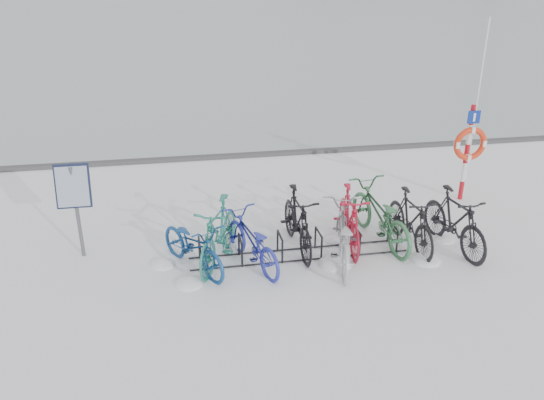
# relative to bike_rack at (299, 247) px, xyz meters

# --- Properties ---
(ground) EXTENTS (900.00, 900.00, 0.00)m
(ground) POSITION_rel_bike_rack_xyz_m (0.00, 0.00, -0.18)
(ground) COLOR white
(ground) RESTS_ON ground
(quay_edge) EXTENTS (400.00, 0.25, 0.10)m
(quay_edge) POSITION_rel_bike_rack_xyz_m (0.00, 5.90, -0.13)
(quay_edge) COLOR #3F3F42
(quay_edge) RESTS_ON ground
(bike_rack) EXTENTS (4.00, 0.48, 0.46)m
(bike_rack) POSITION_rel_bike_rack_xyz_m (0.00, 0.00, 0.00)
(bike_rack) COLOR black
(bike_rack) RESTS_ON ground
(info_board) EXTENTS (0.59, 0.23, 1.77)m
(info_board) POSITION_rel_bike_rack_xyz_m (-3.89, 0.69, 1.09)
(info_board) COLOR #595B5E
(info_board) RESTS_ON ground
(lifebuoy_station) EXTENTS (0.77, 0.22, 3.97)m
(lifebuoy_station) POSITION_rel_bike_rack_xyz_m (4.27, 1.88, 1.15)
(lifebuoy_station) COLOR #AA0D17
(lifebuoy_station) RESTS_ON ground
(bike_0) EXTENTS (1.47, 1.88, 0.95)m
(bike_0) POSITION_rel_bike_rack_xyz_m (-1.91, -0.09, 0.29)
(bike_0) COLOR navy
(bike_0) RESTS_ON ground
(bike_1) EXTENTS (1.30, 2.02, 1.18)m
(bike_1) POSITION_rel_bike_rack_xyz_m (-1.45, 0.08, 0.41)
(bike_1) COLOR #237365
(bike_1) RESTS_ON ground
(bike_2) EXTENTS (1.22, 1.96, 0.97)m
(bike_2) POSITION_rel_bike_rack_xyz_m (-0.89, -0.14, 0.30)
(bike_2) COLOR #272EA2
(bike_2) RESTS_ON ground
(bike_3) EXTENTS (0.60, 1.98, 1.18)m
(bike_3) POSITION_rel_bike_rack_xyz_m (0.03, 0.29, 0.41)
(bike_3) COLOR black
(bike_3) RESTS_ON ground
(bike_4) EXTENTS (1.19, 2.16, 1.07)m
(bike_4) POSITION_rel_bike_rack_xyz_m (0.70, -0.34, 0.36)
(bike_4) COLOR #A4A8AC
(bike_4) RESTS_ON ground
(bike_5) EXTENTS (0.79, 1.97, 1.15)m
(bike_5) POSITION_rel_bike_rack_xyz_m (1.01, 0.24, 0.39)
(bike_5) COLOR #B8162D
(bike_5) RESTS_ON ground
(bike_6) EXTENTS (1.08, 2.29, 1.15)m
(bike_6) POSITION_rel_bike_rack_xyz_m (1.63, 0.32, 0.40)
(bike_6) COLOR #326D43
(bike_6) RESTS_ON ground
(bike_7) EXTENTS (0.60, 1.86, 1.11)m
(bike_7) POSITION_rel_bike_rack_xyz_m (2.13, 0.01, 0.37)
(bike_7) COLOR black
(bike_7) RESTS_ON ground
(bike_8) EXTENTS (0.77, 1.99, 1.17)m
(bike_8) POSITION_rel_bike_rack_xyz_m (2.89, -0.22, 0.40)
(bike_8) COLOR black
(bike_8) RESTS_ON ground
(snow_drifts) EXTENTS (5.81, 1.68, 0.21)m
(snow_drifts) POSITION_rel_bike_rack_xyz_m (0.40, -0.14, -0.18)
(snow_drifts) COLOR white
(snow_drifts) RESTS_ON ground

